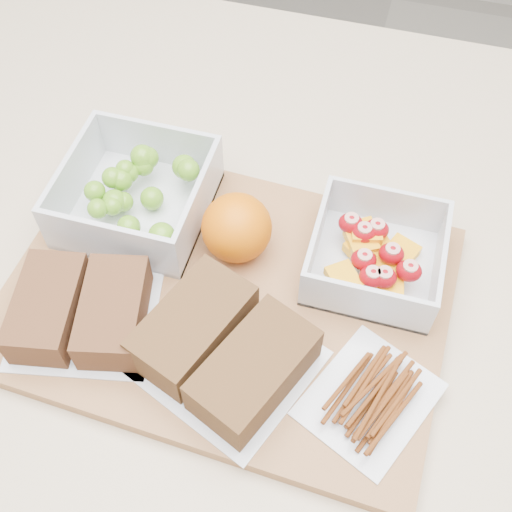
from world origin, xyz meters
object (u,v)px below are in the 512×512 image
object	(u,v)px
cutting_board	(227,298)
pretzel_bag	(371,394)
orange	(237,228)
sandwich_bag_center	(223,349)
sandwich_bag_left	(81,310)
grape_container	(139,195)
fruit_container	(375,256)

from	to	relation	value
cutting_board	pretzel_bag	size ratio (longest dim) A/B	2.98
orange	sandwich_bag_center	bearing A→B (deg)	-78.92
sandwich_bag_center	pretzel_bag	xyz separation A→B (m)	(0.13, -0.00, -0.01)
sandwich_bag_left	cutting_board	bearing A→B (deg)	28.59
grape_container	sandwich_bag_center	world-z (taller)	grape_container
grape_container	pretzel_bag	bearing A→B (deg)	-28.28
fruit_container	orange	world-z (taller)	orange
pretzel_bag	orange	bearing A→B (deg)	141.65
sandwich_bag_left	sandwich_bag_center	bearing A→B (deg)	-1.34
cutting_board	pretzel_bag	bearing A→B (deg)	-22.22
sandwich_bag_left	pretzel_bag	size ratio (longest dim) A/B	1.08
grape_container	orange	bearing A→B (deg)	-10.31
cutting_board	sandwich_bag_left	bearing A→B (deg)	-148.90
cutting_board	sandwich_bag_left	size ratio (longest dim) A/B	2.77
orange	pretzel_bag	bearing A→B (deg)	-38.35
orange	grape_container	bearing A→B (deg)	169.69
orange	sandwich_bag_center	world-z (taller)	orange
cutting_board	fruit_container	size ratio (longest dim) A/B	3.40
grape_container	fruit_container	xyz separation A→B (m)	(0.25, -0.01, -0.01)
sandwich_bag_center	grape_container	bearing A→B (deg)	133.56
grape_container	sandwich_bag_left	distance (m)	0.14
pretzel_bag	grape_container	bearing A→B (deg)	151.72
sandwich_bag_left	orange	bearing A→B (deg)	46.24
cutting_board	sandwich_bag_left	xyz separation A→B (m)	(-0.12, -0.06, 0.03)
orange	pretzel_bag	size ratio (longest dim) A/B	0.49
fruit_container	sandwich_bag_left	distance (m)	0.28
orange	pretzel_bag	distance (m)	0.20
cutting_board	sandwich_bag_left	distance (m)	0.14
fruit_container	sandwich_bag_center	bearing A→B (deg)	-129.50
fruit_container	grape_container	bearing A→B (deg)	178.37
fruit_container	cutting_board	bearing A→B (deg)	-152.69
cutting_board	grape_container	distance (m)	0.14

